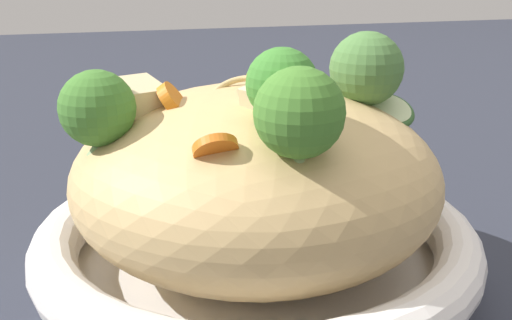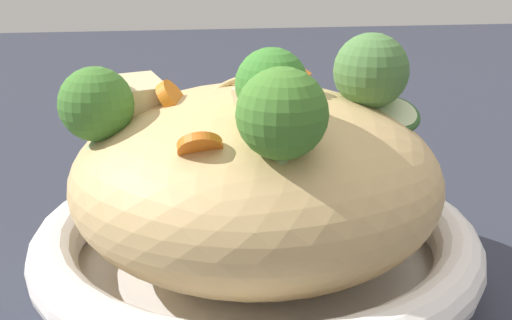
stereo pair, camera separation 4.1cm
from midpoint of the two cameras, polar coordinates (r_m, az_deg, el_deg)
ground_plane at (r=0.44m, az=2.67°, el=-11.32°), size 3.00×3.00×0.00m
serving_bowl at (r=0.43m, az=2.72°, el=-8.27°), size 0.30×0.30×0.05m
noodle_heap at (r=0.41m, az=2.83°, el=-1.61°), size 0.24×0.24×0.13m
broccoli_florets at (r=0.36m, az=4.19°, el=6.14°), size 0.22×0.15×0.07m
carrot_coins at (r=0.39m, az=1.46°, el=5.70°), size 0.11×0.14×0.04m
zucchini_slices at (r=0.40m, az=8.49°, el=6.13°), size 0.12×0.06×0.05m
chicken_chunks at (r=0.38m, az=-4.79°, el=5.41°), size 0.12×0.09×0.04m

